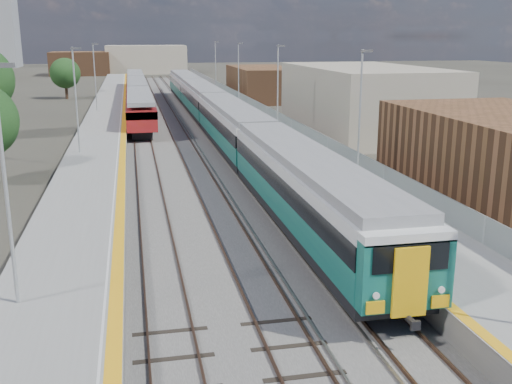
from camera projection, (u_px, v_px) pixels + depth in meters
name	position (u px, v px, depth m)	size (l,w,h in m)	color
ground	(196.00, 130.00, 61.10)	(320.00, 320.00, 0.00)	#47443A
ballast_bed	(172.00, 126.00, 63.02)	(10.50, 155.00, 0.06)	#565451
tracks	(177.00, 123.00, 64.70)	(8.96, 160.00, 0.17)	#4C3323
platform_right	(242.00, 120.00, 64.36)	(4.70, 155.00, 8.52)	slate
platform_left	(106.00, 124.00, 61.55)	(4.30, 155.00, 8.52)	slate
buildings	(76.00, 30.00, 138.78)	(72.00, 185.50, 40.00)	brown
green_train	(215.00, 110.00, 57.65)	(3.03, 84.17, 3.33)	black
red_train	(137.00, 92.00, 78.96)	(2.78, 56.33, 3.50)	black
tree_c	(65.00, 73.00, 90.05)	(4.52, 4.52, 6.12)	#382619
tree_d	(353.00, 84.00, 71.94)	(4.37, 4.37, 5.93)	#382619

